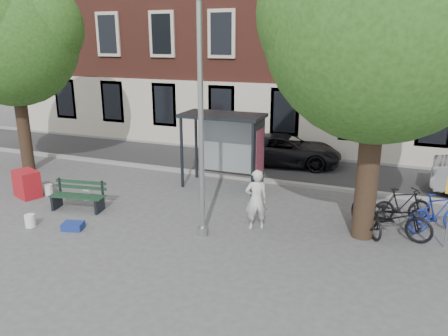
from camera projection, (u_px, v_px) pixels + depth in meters
ground at (203, 235)px, 11.77m from camera, size 90.00×90.00×0.00m
road at (272, 167)px, 18.02m from camera, size 40.00×4.00×0.01m
curb_near at (257, 180)px, 16.22m from camera, size 40.00×0.25×0.12m
curb_far at (283, 154)px, 19.79m from camera, size 40.00×0.25×0.12m
lamppost at (201, 134)px, 10.98m from camera, size 0.28×0.35×6.11m
tree_right at (383, 15)px, 10.01m from camera, size 5.76×5.60×8.20m
tree_left at (9, 35)px, 16.00m from camera, size 5.18×4.86×7.40m
bus_shelter at (234, 134)px, 15.10m from camera, size 2.85×1.45×2.62m
painter at (256, 200)px, 11.95m from camera, size 0.74×0.67×1.71m
bench at (78, 197)px, 13.44m from camera, size 1.76×0.81×0.87m
bike_a at (393, 217)px, 11.59m from camera, size 2.22×1.31×1.10m
bike_b at (438, 212)px, 11.83m from camera, size 1.83×1.55×1.13m
bike_c at (367, 214)px, 11.91m from camera, size 1.45×1.92×0.97m
bike_d at (402, 205)px, 12.46m from camera, size 1.77×1.19×1.04m
car_dark at (286, 150)px, 18.24m from camera, size 4.78×2.65×1.27m
red_stand at (27, 184)px, 14.53m from camera, size 1.06×0.89×0.90m
blue_crate at (73, 226)px, 12.10m from camera, size 0.64×0.53×0.20m
bucket_a at (30, 221)px, 12.25m from camera, size 0.28×0.28×0.36m
bucket_b at (87, 195)px, 14.30m from camera, size 0.29×0.29×0.36m
bucket_c at (48, 190)px, 14.77m from camera, size 0.32×0.32×0.36m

